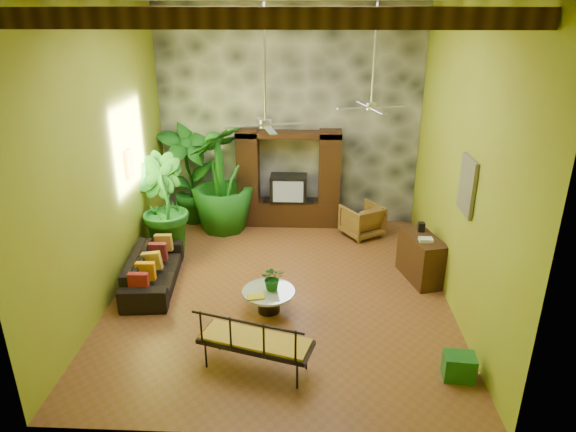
{
  "coord_description": "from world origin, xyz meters",
  "views": [
    {
      "loc": [
        0.51,
        -8.3,
        4.9
      ],
      "look_at": [
        0.12,
        0.2,
        1.41
      ],
      "focal_mm": 32.0,
      "sensor_mm": 36.0,
      "label": 1
    }
  ],
  "objects_px": {
    "ceiling_fan_back": "(372,95)",
    "sofa": "(153,270)",
    "ceiling_fan_front": "(266,111)",
    "tall_plant_a": "(189,173)",
    "tall_plant_c": "(222,178)",
    "iron_bench": "(255,341)",
    "side_console": "(421,258)",
    "green_bin": "(459,367)",
    "tall_plant_b": "(162,206)",
    "entertainment_center": "(289,186)",
    "wicker_armchair": "(362,220)",
    "coffee_table": "(269,298)"
  },
  "relations": [
    {
      "from": "sofa",
      "to": "wicker_armchair",
      "type": "distance_m",
      "value": 4.79
    },
    {
      "from": "entertainment_center",
      "to": "tall_plant_a",
      "type": "relative_size",
      "value": 0.96
    },
    {
      "from": "iron_bench",
      "to": "side_console",
      "type": "relative_size",
      "value": 1.55
    },
    {
      "from": "green_bin",
      "to": "coffee_table",
      "type": "bearing_deg",
      "value": 150.51
    },
    {
      "from": "side_console",
      "to": "green_bin",
      "type": "xyz_separation_m",
      "value": [
        0.0,
        -2.87,
        -0.26
      ]
    },
    {
      "from": "ceiling_fan_back",
      "to": "iron_bench",
      "type": "xyz_separation_m",
      "value": [
        -1.83,
        -3.51,
        -2.87
      ]
    },
    {
      "from": "ceiling_fan_back",
      "to": "tall_plant_b",
      "type": "bearing_deg",
      "value": 176.1
    },
    {
      "from": "ceiling_fan_front",
      "to": "sofa",
      "type": "relative_size",
      "value": 0.87
    },
    {
      "from": "entertainment_center",
      "to": "tall_plant_c",
      "type": "relative_size",
      "value": 0.96
    },
    {
      "from": "tall_plant_a",
      "to": "tall_plant_b",
      "type": "distance_m",
      "value": 1.69
    },
    {
      "from": "tall_plant_c",
      "to": "iron_bench",
      "type": "height_order",
      "value": "tall_plant_c"
    },
    {
      "from": "ceiling_fan_back",
      "to": "tall_plant_b",
      "type": "relative_size",
      "value": 0.87
    },
    {
      "from": "ceiling_fan_back",
      "to": "sofa",
      "type": "distance_m",
      "value": 5.19
    },
    {
      "from": "ceiling_fan_front",
      "to": "wicker_armchair",
      "type": "distance_m",
      "value": 4.64
    },
    {
      "from": "tall_plant_a",
      "to": "sofa",
      "type": "bearing_deg",
      "value": -90.87
    },
    {
      "from": "tall_plant_c",
      "to": "ceiling_fan_front",
      "type": "bearing_deg",
      "value": -67.41
    },
    {
      "from": "ceiling_fan_front",
      "to": "coffee_table",
      "type": "distance_m",
      "value": 3.16
    },
    {
      "from": "tall_plant_a",
      "to": "tall_plant_b",
      "type": "height_order",
      "value": "tall_plant_a"
    },
    {
      "from": "tall_plant_c",
      "to": "green_bin",
      "type": "relative_size",
      "value": 5.8
    },
    {
      "from": "tall_plant_c",
      "to": "iron_bench",
      "type": "xyz_separation_m",
      "value": [
        1.28,
        -5.07,
        -0.72
      ]
    },
    {
      "from": "entertainment_center",
      "to": "sofa",
      "type": "height_order",
      "value": "entertainment_center"
    },
    {
      "from": "tall_plant_a",
      "to": "wicker_armchair",
      "type": "bearing_deg",
      "value": -8.45
    },
    {
      "from": "side_console",
      "to": "green_bin",
      "type": "bearing_deg",
      "value": -105.69
    },
    {
      "from": "sofa",
      "to": "tall_plant_a",
      "type": "distance_m",
      "value": 3.2
    },
    {
      "from": "ceiling_fan_front",
      "to": "wicker_armchair",
      "type": "bearing_deg",
      "value": 57.16
    },
    {
      "from": "ceiling_fan_back",
      "to": "sofa",
      "type": "height_order",
      "value": "ceiling_fan_back"
    },
    {
      "from": "sofa",
      "to": "side_console",
      "type": "distance_m",
      "value": 5.09
    },
    {
      "from": "coffee_table",
      "to": "green_bin",
      "type": "bearing_deg",
      "value": -29.49
    },
    {
      "from": "entertainment_center",
      "to": "tall_plant_c",
      "type": "height_order",
      "value": "tall_plant_c"
    },
    {
      "from": "sofa",
      "to": "tall_plant_c",
      "type": "xyz_separation_m",
      "value": [
        0.9,
        2.67,
        0.94
      ]
    },
    {
      "from": "tall_plant_a",
      "to": "green_bin",
      "type": "distance_m",
      "value": 7.5
    },
    {
      "from": "tall_plant_b",
      "to": "side_console",
      "type": "height_order",
      "value": "tall_plant_b"
    },
    {
      "from": "ceiling_fan_front",
      "to": "ceiling_fan_back",
      "type": "bearing_deg",
      "value": 41.63
    },
    {
      "from": "green_bin",
      "to": "entertainment_center",
      "type": "bearing_deg",
      "value": 115.91
    },
    {
      "from": "ceiling_fan_front",
      "to": "tall_plant_b",
      "type": "relative_size",
      "value": 0.87
    },
    {
      "from": "tall_plant_a",
      "to": "coffee_table",
      "type": "bearing_deg",
      "value": -60.46
    },
    {
      "from": "tall_plant_a",
      "to": "side_console",
      "type": "height_order",
      "value": "tall_plant_a"
    },
    {
      "from": "sofa",
      "to": "iron_bench",
      "type": "bearing_deg",
      "value": -143.39
    },
    {
      "from": "coffee_table",
      "to": "iron_bench",
      "type": "height_order",
      "value": "iron_bench"
    },
    {
      "from": "ceiling_fan_front",
      "to": "tall_plant_a",
      "type": "distance_m",
      "value": 4.68
    },
    {
      "from": "green_bin",
      "to": "sofa",
      "type": "bearing_deg",
      "value": 154.56
    },
    {
      "from": "ceiling_fan_front",
      "to": "coffee_table",
      "type": "height_order",
      "value": "ceiling_fan_front"
    },
    {
      "from": "ceiling_fan_front",
      "to": "wicker_armchair",
      "type": "xyz_separation_m",
      "value": [
        1.9,
        2.95,
        -3.03
      ]
    },
    {
      "from": "wicker_armchair",
      "to": "tall_plant_c",
      "type": "distance_m",
      "value": 3.34
    },
    {
      "from": "iron_bench",
      "to": "wicker_armchair",
      "type": "bearing_deg",
      "value": 84.66
    },
    {
      "from": "entertainment_center",
      "to": "green_bin",
      "type": "relative_size",
      "value": 5.56
    },
    {
      "from": "sofa",
      "to": "side_console",
      "type": "bearing_deg",
      "value": -90.34
    },
    {
      "from": "green_bin",
      "to": "tall_plant_a",
      "type": "bearing_deg",
      "value": 132.54
    },
    {
      "from": "tall_plant_b",
      "to": "tall_plant_a",
      "type": "bearing_deg",
      "value": 83.35
    },
    {
      "from": "ceiling_fan_back",
      "to": "green_bin",
      "type": "bearing_deg",
      "value": -73.38
    }
  ]
}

